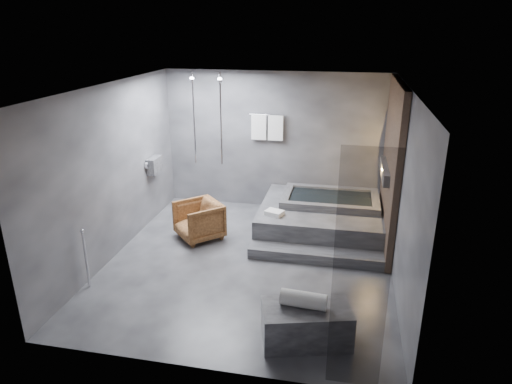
# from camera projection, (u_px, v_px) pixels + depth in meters

# --- Properties ---
(room) EXTENTS (5.00, 5.04, 2.82)m
(room) POSITION_uv_depth(u_px,v_px,m) (277.00, 157.00, 6.98)
(room) COLOR #2E2E31
(room) RESTS_ON ground
(tub_deck) EXTENTS (2.20, 2.00, 0.50)m
(tub_deck) POSITION_uv_depth(u_px,v_px,m) (321.00, 218.00, 8.49)
(tub_deck) COLOR #333336
(tub_deck) RESTS_ON ground
(tub_step) EXTENTS (2.20, 0.36, 0.18)m
(tub_step) POSITION_uv_depth(u_px,v_px,m) (315.00, 255.00, 7.46)
(tub_step) COLOR #333336
(tub_step) RESTS_ON ground
(concrete_bench) EXTENTS (1.17, 0.84, 0.48)m
(concrete_bench) POSITION_uv_depth(u_px,v_px,m) (306.00, 324.00, 5.51)
(concrete_bench) COLOR #313133
(concrete_bench) RESTS_ON ground
(driftwood_chair) EXTENTS (1.04, 1.04, 0.68)m
(driftwood_chair) POSITION_uv_depth(u_px,v_px,m) (199.00, 220.00, 8.16)
(driftwood_chair) COLOR #482712
(driftwood_chair) RESTS_ON ground
(rolled_towel) EXTENTS (0.57, 0.24, 0.20)m
(rolled_towel) POSITION_uv_depth(u_px,v_px,m) (303.00, 300.00, 5.41)
(rolled_towel) COLOR white
(rolled_towel) RESTS_ON concrete_bench
(deck_towel) EXTENTS (0.36, 0.31, 0.08)m
(deck_towel) POSITION_uv_depth(u_px,v_px,m) (274.00, 213.00, 7.98)
(deck_towel) COLOR white
(deck_towel) RESTS_ON tub_deck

